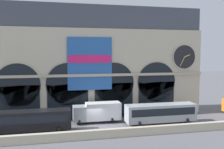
{
  "coord_description": "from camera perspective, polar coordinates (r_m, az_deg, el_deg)",
  "views": [
    {
      "loc": [
        -5.21,
        -34.99,
        10.83
      ],
      "look_at": [
        3.54,
        5.0,
        7.35
      ],
      "focal_mm": 38.99,
      "sensor_mm": 36.0,
      "label": 1
    }
  ],
  "objects": [
    {
      "name": "bus_mideast",
      "position": [
        38.69,
        11.37,
        -8.76
      ],
      "size": [
        11.0,
        3.25,
        3.1
      ],
      "color": "#ADB2B7",
      "rests_on": "ground"
    },
    {
      "name": "ground_plane",
      "position": [
        37.0,
        -3.79,
        -12.17
      ],
      "size": [
        200.0,
        200.0,
        0.0
      ],
      "primitive_type": "plane",
      "color": "slate"
    },
    {
      "name": "box_truck_center",
      "position": [
        39.0,
        -3.42,
        -8.69
      ],
      "size": [
        7.5,
        2.91,
        3.12
      ],
      "color": "#ADB2B7",
      "rests_on": "ground"
    },
    {
      "name": "station_building",
      "position": [
        43.29,
        -5.39,
        2.79
      ],
      "size": [
        40.16,
        6.3,
        19.05
      ],
      "color": "beige",
      "rests_on": "ground"
    },
    {
      "name": "bus_midwest",
      "position": [
        35.53,
        -18.67,
        -10.15
      ],
      "size": [
        11.0,
        3.25,
        3.1
      ],
      "color": "black",
      "rests_on": "ground"
    },
    {
      "name": "quay_parapet_wall",
      "position": [
        32.15,
        -2.44,
        -13.75
      ],
      "size": [
        90.0,
        0.7,
        1.15
      ],
      "primitive_type": "cube",
      "color": "beige",
      "rests_on": "ground"
    }
  ]
}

